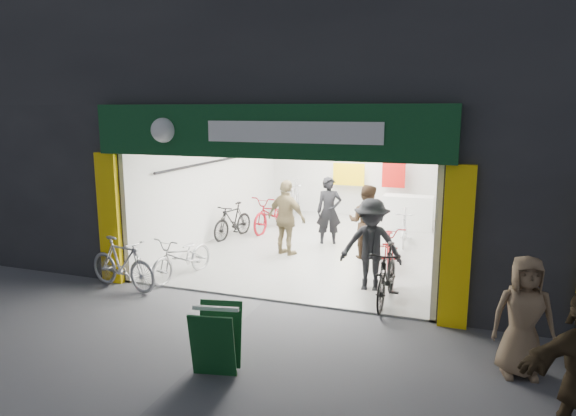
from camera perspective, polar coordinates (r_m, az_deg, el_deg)
The scene contains 16 objects.
ground at distance 9.47m, azimuth -2.63°, elevation -10.23°, with size 60.00×60.00×0.00m, color #56565B.
building at distance 13.42m, azimuth 9.26°, elevation 14.62°, with size 17.00×10.27×8.00m.
bike_left_front at distance 10.72m, azimuth -11.64°, elevation -5.34°, with size 0.61×1.74×0.92m, color #B9B9BE.
bike_left_midfront at distance 13.76m, azimuth -6.16°, elevation -1.46°, with size 0.45×1.60×0.96m, color black.
bike_left_midback at distance 14.49m, azimuth -1.75°, elevation -0.59°, with size 0.70×2.00×1.05m, color maroon.
bike_left_back at distance 16.27m, azimuth 0.67°, elevation 0.95°, with size 0.56×2.00×1.20m, color #BDBCC2.
bike_right_front at distance 9.33m, azimuth 10.92°, elevation -7.32°, with size 0.50×1.76×1.06m, color black.
bike_right_mid at distance 11.63m, azimuth 11.21°, elevation -3.96°, with size 0.63×1.80×0.95m, color maroon.
bike_right_back at distance 13.39m, azimuth 12.79°, elevation -2.10°, with size 0.44×1.54×0.93m, color silver.
parked_bike at distance 10.39m, azimuth -17.91°, elevation -5.88°, with size 0.48×1.69×1.02m, color #A7A7AC.
customer_a at distance 13.03m, azimuth 4.58°, elevation -0.37°, with size 0.64×0.42×1.75m, color black.
customer_b at distance 11.88m, azimuth 8.67°, elevation -1.59°, with size 0.85×0.66×1.74m, color #332317.
customer_c at distance 9.79m, azimuth 9.22°, elevation -4.15°, with size 1.16×0.66×1.79m, color black.
customer_d at distance 11.98m, azimuth -0.16°, elevation -1.18°, with size 1.06×0.44×1.81m, color olive.
pedestrian_near at distance 7.36m, azimuth 24.70°, elevation -10.91°, with size 0.79×0.51×1.61m, color #7D6348.
sandwich_board at distance 6.94m, azimuth -7.96°, elevation -14.13°, with size 0.68×0.70×0.89m.
Camera 1 is at (3.34, -8.18, 3.42)m, focal length 32.00 mm.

